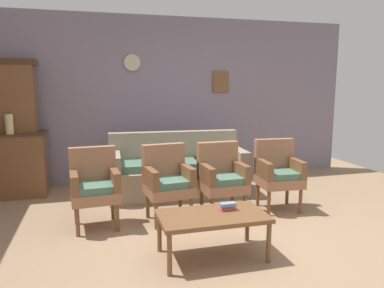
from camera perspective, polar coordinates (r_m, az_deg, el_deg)
The scene contains 12 objects.
ground_plane at distance 3.97m, azimuth 4.48°, elevation -14.66°, with size 7.68×7.68×0.00m, color #997A5B.
wall_back_with_decor at distance 6.17m, azimuth -3.62°, elevation 6.90°, with size 6.40×0.09×2.70m.
side_cabinet at distance 5.91m, azimuth -27.04°, elevation -2.88°, with size 1.16×0.55×0.93m.
cabinet_upper_hutch at distance 5.88m, azimuth -27.60°, elevation 6.71°, with size 0.99×0.38×1.03m.
vase_on_cabinet at distance 5.61m, azimuth -26.62°, elevation 2.79°, with size 0.11×0.11×0.28m, color #D4C57E.
floral_couch at distance 5.41m, azimuth -2.32°, elevation -4.44°, with size 2.00×0.90×0.90m.
armchair_by_doorway at distance 4.29m, azimuth -14.97°, elevation -6.02°, with size 0.56×0.53×0.90m.
armchair_row_middle at distance 4.35m, azimuth -3.86°, elevation -5.50°, with size 0.57×0.55×0.90m.
armchair_near_cabinet at distance 4.51m, azimuth 4.65°, elevation -4.99°, with size 0.54×0.51×0.90m.
armchair_near_couch_end at distance 4.86m, azimuth 13.25°, elevation -4.15°, with size 0.56×0.53×0.90m.
coffee_table at distance 3.47m, azimuth 3.21°, elevation -11.55°, with size 1.00×0.56×0.42m.
book_stack_on_table at distance 3.57m, azimuth 5.54°, elevation -9.66°, with size 0.15×0.10×0.07m.
Camera 1 is at (-1.23, -3.41, 1.61)m, focal length 34.19 mm.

